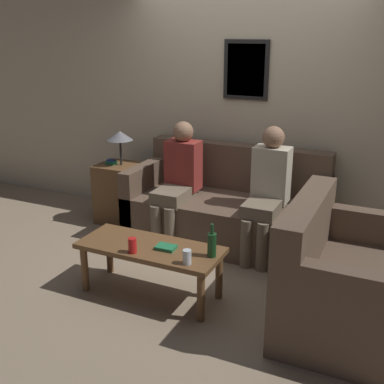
% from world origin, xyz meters
% --- Properties ---
extents(ground_plane, '(16.00, 16.00, 0.00)m').
position_xyz_m(ground_plane, '(0.00, 0.00, 0.00)').
color(ground_plane, gray).
extents(wall_back, '(9.00, 0.08, 2.60)m').
position_xyz_m(wall_back, '(0.00, 1.05, 1.30)').
color(wall_back, beige).
rests_on(wall_back, ground_plane).
extents(couch_main, '(1.96, 0.94, 0.95)m').
position_xyz_m(couch_main, '(0.00, 0.56, 0.33)').
color(couch_main, brown).
rests_on(couch_main, ground_plane).
extents(couch_side, '(0.94, 1.24, 0.95)m').
position_xyz_m(couch_side, '(1.35, -0.54, 0.33)').
color(couch_side, brown).
rests_on(couch_side, ground_plane).
extents(coffee_table, '(1.18, 0.48, 0.44)m').
position_xyz_m(coffee_table, '(-0.16, -0.76, 0.38)').
color(coffee_table, brown).
rests_on(coffee_table, ground_plane).
extents(side_table_with_lamp, '(0.43, 0.43, 1.05)m').
position_xyz_m(side_table_with_lamp, '(-1.30, 0.51, 0.38)').
color(side_table_with_lamp, brown).
rests_on(side_table_with_lamp, ground_plane).
extents(wine_bottle, '(0.07, 0.07, 0.27)m').
position_xyz_m(wine_bottle, '(0.37, -0.72, 0.54)').
color(wine_bottle, '#19421E').
rests_on(wine_bottle, coffee_table).
extents(drinking_glass, '(0.07, 0.07, 0.11)m').
position_xyz_m(drinking_glass, '(0.25, -0.92, 0.50)').
color(drinking_glass, silver).
rests_on(drinking_glass, coffee_table).
extents(book_stack, '(0.16, 0.12, 0.03)m').
position_xyz_m(book_stack, '(-0.01, -0.76, 0.45)').
color(book_stack, '#237547').
rests_on(book_stack, coffee_table).
extents(soda_can, '(0.07, 0.07, 0.12)m').
position_xyz_m(soda_can, '(-0.22, -0.93, 0.50)').
color(soda_can, red).
rests_on(soda_can, coffee_table).
extents(person_left, '(0.34, 0.63, 1.22)m').
position_xyz_m(person_left, '(-0.46, 0.35, 0.67)').
color(person_left, '#756651').
rests_on(person_left, ground_plane).
extents(person_right, '(0.34, 0.62, 1.25)m').
position_xyz_m(person_right, '(0.47, 0.37, 0.68)').
color(person_right, '#756651').
rests_on(person_right, ground_plane).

